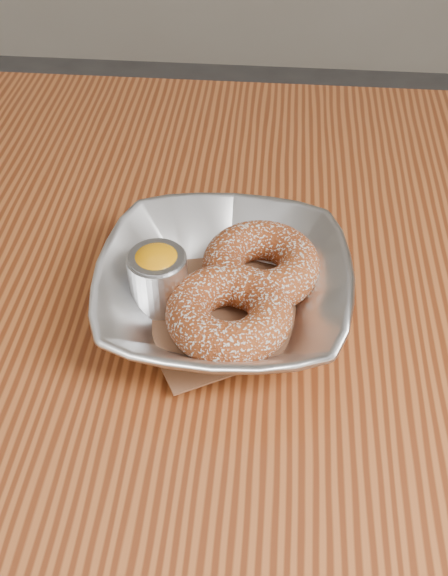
# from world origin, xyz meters

# --- Properties ---
(table) EXTENTS (1.20, 0.80, 0.75)m
(table) POSITION_xyz_m (0.00, 0.00, 0.65)
(table) COLOR brown
(table) RESTS_ON ground_plane
(serving_bowl) EXTENTS (0.21, 0.21, 0.05)m
(serving_bowl) POSITION_xyz_m (-0.09, -0.02, 0.78)
(serving_bowl) COLOR silver
(serving_bowl) RESTS_ON table
(parchment) EXTENTS (0.20, 0.20, 0.00)m
(parchment) POSITION_xyz_m (-0.09, -0.02, 0.76)
(parchment) COLOR brown
(parchment) RESTS_ON table
(donut_back) EXTENTS (0.14, 0.14, 0.04)m
(donut_back) POSITION_xyz_m (-0.06, 0.01, 0.78)
(donut_back) COLOR #923C18
(donut_back) RESTS_ON parchment
(donut_front) EXTENTS (0.12, 0.12, 0.04)m
(donut_front) POSITION_xyz_m (-0.08, -0.05, 0.78)
(donut_front) COLOR #923C18
(donut_front) RESTS_ON parchment
(ramekin) EXTENTS (0.05, 0.05, 0.06)m
(ramekin) POSITION_xyz_m (-0.14, -0.02, 0.79)
(ramekin) COLOR silver
(ramekin) RESTS_ON table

